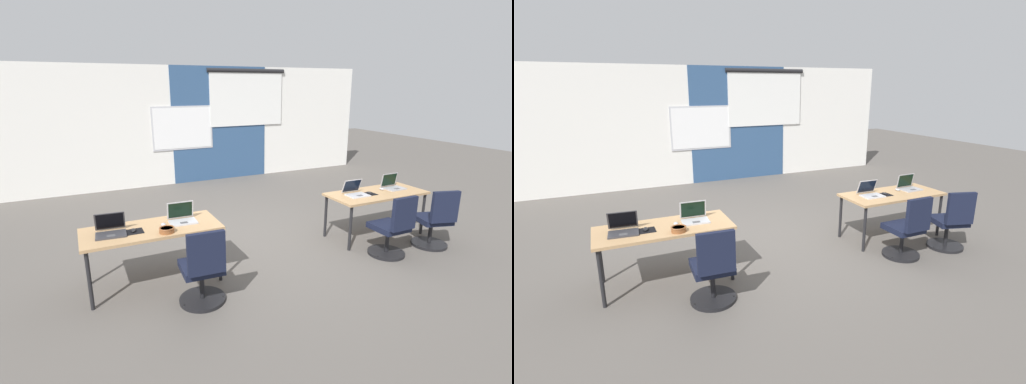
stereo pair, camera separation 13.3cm
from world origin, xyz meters
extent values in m
plane|color=#56514C|center=(0.00, 0.00, 0.00)|extent=(24.00, 24.00, 0.00)
cube|color=silver|center=(0.00, 4.20, 1.40)|extent=(10.00, 0.20, 2.80)
cube|color=#2D4C75|center=(0.93, 4.09, 1.40)|extent=(2.47, 0.01, 2.80)
cube|color=#B7B7BC|center=(-0.05, 4.09, 1.36)|extent=(1.48, 0.02, 1.04)
cube|color=white|center=(-0.05, 4.08, 1.36)|extent=(1.40, 0.02, 0.96)
cube|color=white|center=(1.65, 4.08, 2.00)|extent=(2.00, 0.02, 1.30)
cylinder|color=black|center=(1.65, 4.08, 2.70)|extent=(2.10, 0.10, 0.10)
cube|color=tan|center=(-1.75, -0.60, 0.70)|extent=(1.60, 0.70, 0.04)
cylinder|color=black|center=(-2.49, -0.90, 0.34)|extent=(0.04, 0.04, 0.68)
cylinder|color=black|center=(-1.01, -0.90, 0.34)|extent=(0.04, 0.04, 0.68)
cylinder|color=black|center=(-2.49, -0.30, 0.34)|extent=(0.04, 0.04, 0.68)
cylinder|color=black|center=(-1.01, -0.30, 0.34)|extent=(0.04, 0.04, 0.68)
cube|color=tan|center=(1.75, -0.60, 0.70)|extent=(1.60, 0.70, 0.04)
cylinder|color=black|center=(1.01, -0.90, 0.34)|extent=(0.04, 0.04, 0.68)
cylinder|color=black|center=(2.49, -0.90, 0.34)|extent=(0.04, 0.04, 0.68)
cylinder|color=black|center=(1.01, -0.30, 0.34)|extent=(0.04, 0.04, 0.68)
cylinder|color=black|center=(2.49, -0.30, 0.34)|extent=(0.04, 0.04, 0.68)
cube|color=#333338|center=(-2.21, -0.65, 0.73)|extent=(0.35, 0.26, 0.02)
cube|color=#4C4C4F|center=(-2.21, -0.70, 0.74)|extent=(0.09, 0.07, 0.00)
cube|color=#333338|center=(-2.20, -0.50, 0.84)|extent=(0.33, 0.10, 0.21)
cube|color=black|center=(-2.20, -0.51, 0.85)|extent=(0.30, 0.08, 0.19)
cube|color=black|center=(-1.97, -0.64, 0.72)|extent=(0.22, 0.19, 0.00)
ellipsoid|color=black|center=(-1.97, -0.64, 0.74)|extent=(0.06, 0.10, 0.03)
cube|color=#B7B7BC|center=(-1.37, -0.60, 0.73)|extent=(0.34, 0.24, 0.02)
cube|color=#4C4C4F|center=(-1.37, -0.65, 0.74)|extent=(0.09, 0.06, 0.00)
cube|color=#B7B7BC|center=(-1.36, -0.46, 0.85)|extent=(0.33, 0.06, 0.22)
cube|color=black|center=(-1.36, -0.47, 0.85)|extent=(0.30, 0.05, 0.19)
ellipsoid|color=#B2B2B7|center=(-1.61, -0.60, 0.74)|extent=(0.06, 0.10, 0.03)
cylinder|color=black|center=(-1.36, -1.25, 0.02)|extent=(0.52, 0.52, 0.04)
cylinder|color=black|center=(-1.36, -1.25, 0.21)|extent=(0.06, 0.06, 0.34)
cube|color=black|center=(-1.36, -1.25, 0.42)|extent=(0.46, 0.46, 0.08)
cube|color=black|center=(-1.38, -1.50, 0.69)|extent=(0.40, 0.08, 0.46)
sphere|color=black|center=(-1.35, -1.02, 0.02)|extent=(0.04, 0.04, 0.04)
sphere|color=black|center=(-1.14, -1.34, 0.02)|extent=(0.04, 0.04, 0.04)
sphere|color=black|center=(-1.59, -1.31, 0.02)|extent=(0.04, 0.04, 0.04)
cube|color=#9E9EA3|center=(2.16, -0.57, 0.73)|extent=(0.34, 0.24, 0.02)
cube|color=#4C4C4F|center=(2.16, -0.62, 0.74)|extent=(0.09, 0.06, 0.00)
cube|color=#9E9EA3|center=(2.15, -0.44, 0.85)|extent=(0.33, 0.05, 0.22)
cube|color=black|center=(2.16, -0.44, 0.85)|extent=(0.30, 0.04, 0.19)
ellipsoid|color=#B2B2B7|center=(1.93, -0.52, 0.74)|extent=(0.07, 0.11, 0.03)
cylinder|color=black|center=(2.23, -1.28, 0.02)|extent=(0.52, 0.52, 0.04)
cylinder|color=black|center=(2.23, -1.28, 0.21)|extent=(0.06, 0.06, 0.34)
cube|color=black|center=(2.23, -1.28, 0.42)|extent=(0.55, 0.55, 0.08)
cube|color=black|center=(2.16, -1.52, 0.69)|extent=(0.40, 0.17, 0.46)
sphere|color=black|center=(2.30, -1.06, 0.02)|extent=(0.04, 0.04, 0.04)
sphere|color=black|center=(2.42, -1.42, 0.02)|extent=(0.04, 0.04, 0.04)
sphere|color=black|center=(2.00, -1.29, 0.02)|extent=(0.04, 0.04, 0.04)
cube|color=#B7B7BC|center=(1.35, -0.62, 0.73)|extent=(0.34, 0.24, 0.02)
cube|color=#4C4C4F|center=(1.35, -0.67, 0.74)|extent=(0.09, 0.06, 0.00)
cube|color=#B7B7BC|center=(1.35, -0.46, 0.84)|extent=(0.33, 0.09, 0.21)
cube|color=black|center=(1.35, -0.47, 0.84)|extent=(0.30, 0.08, 0.18)
cube|color=black|center=(1.57, -0.62, 0.72)|extent=(0.22, 0.19, 0.00)
ellipsoid|color=black|center=(1.57, -0.62, 0.74)|extent=(0.06, 0.10, 0.03)
cylinder|color=black|center=(1.41, -1.24, 0.02)|extent=(0.52, 0.52, 0.04)
cylinder|color=black|center=(1.41, -1.24, 0.21)|extent=(0.06, 0.06, 0.34)
cube|color=black|center=(1.41, -1.24, 0.42)|extent=(0.44, 0.44, 0.08)
cube|color=black|center=(1.41, -1.49, 0.69)|extent=(0.40, 0.06, 0.46)
sphere|color=black|center=(1.41, -1.00, 0.02)|extent=(0.04, 0.04, 0.04)
sphere|color=black|center=(1.63, -1.31, 0.02)|extent=(0.04, 0.04, 0.04)
sphere|color=black|center=(1.19, -1.31, 0.02)|extent=(0.04, 0.04, 0.04)
cylinder|color=brown|center=(-1.62, -0.83, 0.75)|extent=(0.17, 0.17, 0.05)
torus|color=brown|center=(-1.62, -0.83, 0.78)|extent=(0.18, 0.18, 0.02)
cylinder|color=gold|center=(-1.62, -0.83, 0.77)|extent=(0.14, 0.14, 0.01)
camera|label=1|loc=(-2.47, -4.91, 2.35)|focal=26.48mm
camera|label=2|loc=(-2.35, -4.97, 2.35)|focal=26.48mm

